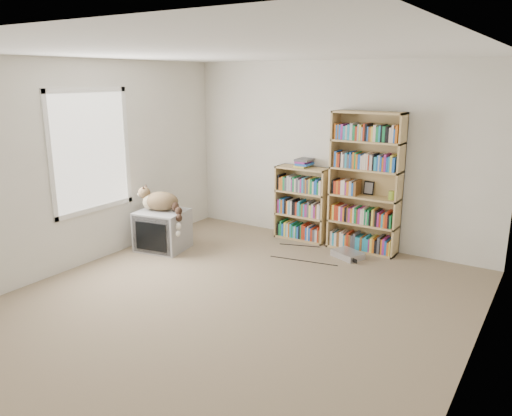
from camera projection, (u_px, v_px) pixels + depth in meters
The scene contains 16 objects.
floor at pixel (232, 305), 5.14m from camera, with size 4.50×5.00×0.01m, color gray.
wall_back at pixel (335, 154), 6.87m from camera, with size 4.50×0.02×2.50m, color silver.
wall_left at pixel (78, 165), 5.99m from camera, with size 0.02×5.00×2.50m, color silver.
wall_right at pixel (481, 222), 3.66m from camera, with size 0.02×5.00×2.50m, color silver.
ceiling at pixel (229, 52), 4.51m from camera, with size 4.50×5.00×0.02m, color white.
window at pixel (91, 151), 6.11m from camera, with size 0.02×1.22×1.52m, color white.
crt_tv at pixel (163, 230), 6.77m from camera, with size 0.71×0.66×0.54m.
cat at pixel (163, 204), 6.65m from camera, with size 0.79×0.48×0.56m.
bookcase_tall at pixel (366, 186), 6.58m from camera, with size 0.93×0.30×1.86m.
bookcase_short at pixel (303, 206), 7.16m from camera, with size 0.76×0.30×1.05m.
book_stack at pixel (303, 163), 7.01m from camera, with size 0.21×0.27×0.12m, color #A62B16.
green_mug at pixel (393, 195), 6.39m from camera, with size 0.10×0.10×0.11m, color #83A32E.
framed_print at pixel (369, 188), 6.65m from camera, with size 0.14×0.01×0.18m, color black.
dvd_player at pixel (348, 254), 6.49m from camera, with size 0.37×0.27×0.09m, color #BCBBC1.
wall_outlet at pixel (157, 216), 7.26m from camera, with size 0.01×0.08×0.13m, color silver.
floor_cables at pixel (308, 254), 6.63m from camera, with size 1.20×0.70×0.01m, color black, non-canonical shape.
Camera 1 is at (2.73, -3.85, 2.28)m, focal length 35.00 mm.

